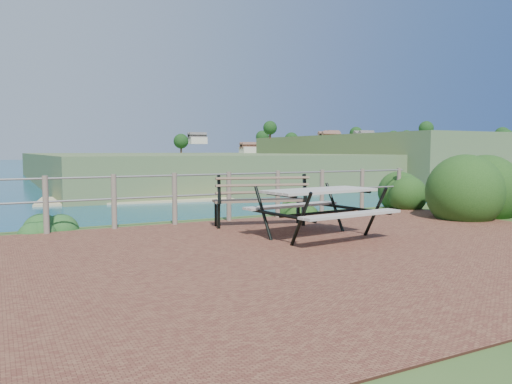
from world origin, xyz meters
TOP-DOWN VIEW (x-y plane):
  - ground at (0.00, 0.00)m, footprint 10.00×7.00m
  - ocean at (0.00, 200.00)m, footprint 1200.00×1200.00m
  - safety_railing at (0.00, 3.35)m, footprint 9.40×0.10m
  - distant_bay at (173.07, 202.61)m, footprint 290.00×232.36m
  - picnic_table at (0.48, 0.84)m, footprint 1.96×1.63m
  - park_bench at (0.23, 2.45)m, footprint 1.81×0.88m
  - shrub_right_front at (5.00, 1.80)m, footprint 1.60×1.60m
  - shrub_right_edge at (5.15, 3.45)m, footprint 1.08×1.08m
  - shrub_lip_west at (-3.40, 3.78)m, footprint 0.78×0.78m
  - shrub_lip_east at (1.96, 3.85)m, footprint 0.73×0.73m

SIDE VIEW (x-z plane):
  - distant_bay at x=173.07m, z-range -13.52..10.48m
  - ground at x=0.00m, z-range -0.06..0.06m
  - ocean at x=0.00m, z-range 0.00..0.00m
  - shrub_right_front at x=5.00m, z-range -1.13..1.13m
  - shrub_right_edge at x=5.15m, z-range -0.77..0.77m
  - shrub_lip_west at x=-3.40m, z-range -0.27..0.27m
  - shrub_lip_east at x=1.96m, z-range -0.23..0.23m
  - picnic_table at x=0.48m, z-range 0.11..0.91m
  - safety_railing at x=0.00m, z-range 0.07..1.07m
  - park_bench at x=0.23m, z-range 0.16..1.15m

